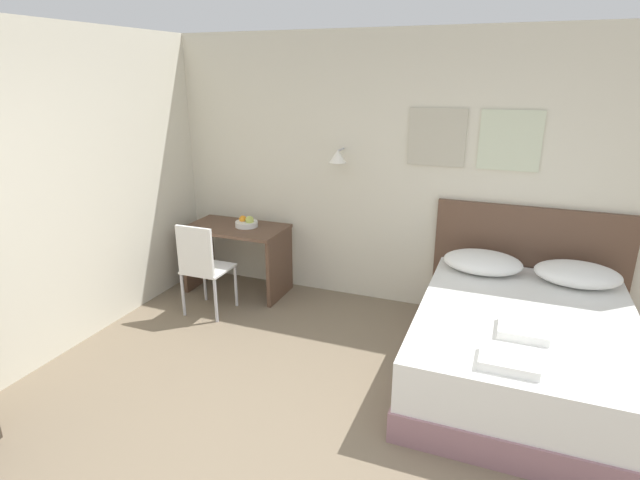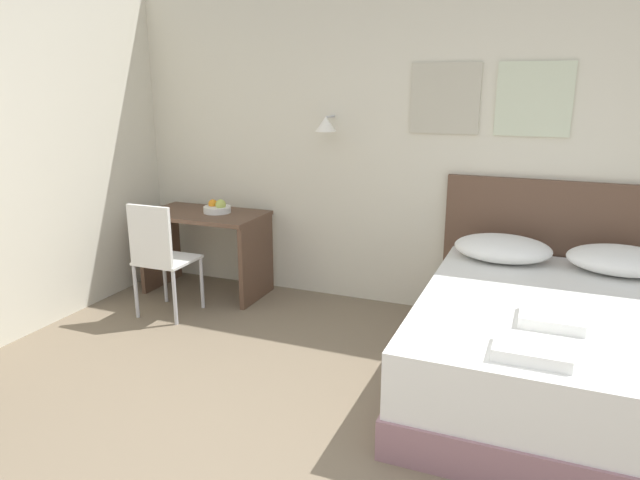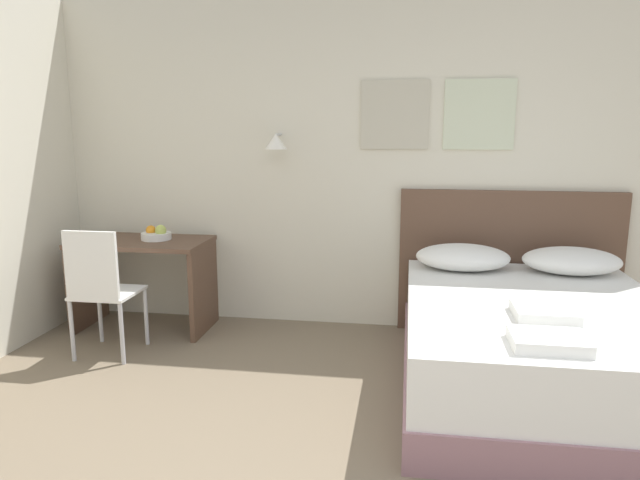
{
  "view_description": "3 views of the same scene",
  "coord_description": "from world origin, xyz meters",
  "px_view_note": "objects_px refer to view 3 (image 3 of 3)",
  "views": [
    {
      "loc": [
        1.04,
        -1.91,
        2.27
      ],
      "look_at": [
        -0.33,
        1.57,
        1.0
      ],
      "focal_mm": 28.0,
      "sensor_mm": 36.0,
      "label": 1
    },
    {
      "loc": [
        1.15,
        -1.67,
        1.81
      ],
      "look_at": [
        -0.15,
        1.49,
        0.87
      ],
      "focal_mm": 32.0,
      "sensor_mm": 36.0,
      "label": 2
    },
    {
      "loc": [
        0.47,
        -1.74,
        1.6
      ],
      "look_at": [
        -0.09,
        1.83,
        0.89
      ],
      "focal_mm": 32.0,
      "sensor_mm": 36.0,
      "label": 3
    }
  ],
  "objects_px": {
    "pillow_right": "(571,261)",
    "fruit_bowl": "(156,234)",
    "pillow_left": "(463,257)",
    "folded_towel_mid_bed": "(548,341)",
    "bed": "(534,347)",
    "desk": "(143,268)",
    "headboard": "(508,263)",
    "desk_chair": "(100,284)",
    "folded_towel_near_foot": "(544,312)"
  },
  "relations": [
    {
      "from": "desk_chair",
      "to": "pillow_left",
      "type": "bearing_deg",
      "value": 14.5
    },
    {
      "from": "folded_towel_near_foot",
      "to": "pillow_right",
      "type": "bearing_deg",
      "value": 68.6
    },
    {
      "from": "pillow_left",
      "to": "folded_towel_near_foot",
      "type": "distance_m",
      "value": 1.1
    },
    {
      "from": "pillow_right",
      "to": "folded_towel_near_foot",
      "type": "relative_size",
      "value": 2.07
    },
    {
      "from": "pillow_right",
      "to": "desk_chair",
      "type": "height_order",
      "value": "desk_chair"
    },
    {
      "from": "bed",
      "to": "desk",
      "type": "height_order",
      "value": "desk"
    },
    {
      "from": "desk_chair",
      "to": "desk",
      "type": "bearing_deg",
      "value": 88.78
    },
    {
      "from": "desk",
      "to": "folded_towel_mid_bed",
      "type": "bearing_deg",
      "value": -28.14
    },
    {
      "from": "bed",
      "to": "folded_towel_mid_bed",
      "type": "height_order",
      "value": "folded_towel_mid_bed"
    },
    {
      "from": "bed",
      "to": "fruit_bowl",
      "type": "bearing_deg",
      "value": 164.64
    },
    {
      "from": "bed",
      "to": "desk",
      "type": "relative_size",
      "value": 1.96
    },
    {
      "from": "pillow_right",
      "to": "fruit_bowl",
      "type": "distance_m",
      "value": 3.14
    },
    {
      "from": "folded_towel_near_foot",
      "to": "folded_towel_mid_bed",
      "type": "height_order",
      "value": "same"
    },
    {
      "from": "bed",
      "to": "folded_towel_mid_bed",
      "type": "bearing_deg",
      "value": -98.23
    },
    {
      "from": "folded_towel_near_foot",
      "to": "desk",
      "type": "bearing_deg",
      "value": 160.14
    },
    {
      "from": "headboard",
      "to": "folded_towel_mid_bed",
      "type": "bearing_deg",
      "value": -93.47
    },
    {
      "from": "pillow_right",
      "to": "fruit_bowl",
      "type": "relative_size",
      "value": 2.88
    },
    {
      "from": "fruit_bowl",
      "to": "folded_towel_near_foot",
      "type": "bearing_deg",
      "value": -21.27
    },
    {
      "from": "folded_towel_mid_bed",
      "to": "bed",
      "type": "bearing_deg",
      "value": 81.77
    },
    {
      "from": "headboard",
      "to": "pillow_right",
      "type": "relative_size",
      "value": 2.49
    },
    {
      "from": "headboard",
      "to": "folded_towel_near_foot",
      "type": "xyz_separation_m",
      "value": [
        -0.03,
        -1.35,
        0.04
      ]
    },
    {
      "from": "pillow_left",
      "to": "pillow_right",
      "type": "height_order",
      "value": "same"
    },
    {
      "from": "desk",
      "to": "pillow_left",
      "type": "bearing_deg",
      "value": 0.35
    },
    {
      "from": "desk_chair",
      "to": "bed",
      "type": "bearing_deg",
      "value": -1.75
    },
    {
      "from": "desk",
      "to": "fruit_bowl",
      "type": "bearing_deg",
      "value": 19.21
    },
    {
      "from": "pillow_right",
      "to": "fruit_bowl",
      "type": "xyz_separation_m",
      "value": [
        -3.13,
        0.02,
        0.1
      ]
    },
    {
      "from": "pillow_right",
      "to": "bed",
      "type": "bearing_deg",
      "value": -117.2
    },
    {
      "from": "desk",
      "to": "fruit_bowl",
      "type": "xyz_separation_m",
      "value": [
        0.11,
        0.04,
        0.27
      ]
    },
    {
      "from": "desk_chair",
      "to": "folded_towel_near_foot",
      "type": "bearing_deg",
      "value": -7.84
    },
    {
      "from": "pillow_left",
      "to": "desk",
      "type": "height_order",
      "value": "pillow_left"
    },
    {
      "from": "folded_towel_near_foot",
      "to": "fruit_bowl",
      "type": "bearing_deg",
      "value": 158.73
    },
    {
      "from": "pillow_left",
      "to": "folded_towel_mid_bed",
      "type": "relative_size",
      "value": 1.93
    },
    {
      "from": "headboard",
      "to": "desk_chair",
      "type": "height_order",
      "value": "headboard"
    },
    {
      "from": "pillow_right",
      "to": "folded_towel_mid_bed",
      "type": "relative_size",
      "value": 1.93
    },
    {
      "from": "desk",
      "to": "desk_chair",
      "type": "xyz_separation_m",
      "value": [
        -0.01,
        -0.63,
        0.04
      ]
    },
    {
      "from": "folded_towel_mid_bed",
      "to": "desk_chair",
      "type": "xyz_separation_m",
      "value": [
        -2.77,
        0.84,
        -0.07
      ]
    },
    {
      "from": "pillow_left",
      "to": "pillow_right",
      "type": "distance_m",
      "value": 0.76
    },
    {
      "from": "headboard",
      "to": "folded_towel_mid_bed",
      "type": "xyz_separation_m",
      "value": [
        -0.11,
        -1.8,
        0.04
      ]
    },
    {
      "from": "headboard",
      "to": "folded_towel_near_foot",
      "type": "height_order",
      "value": "headboard"
    },
    {
      "from": "desk",
      "to": "fruit_bowl",
      "type": "distance_m",
      "value": 0.29
    },
    {
      "from": "pillow_left",
      "to": "desk",
      "type": "relative_size",
      "value": 0.65
    },
    {
      "from": "bed",
      "to": "pillow_right",
      "type": "relative_size",
      "value": 3.0
    },
    {
      "from": "pillow_right",
      "to": "folded_towel_mid_bed",
      "type": "xyz_separation_m",
      "value": [
        -0.49,
        -1.49,
        -0.06
      ]
    },
    {
      "from": "pillow_left",
      "to": "folded_towel_near_foot",
      "type": "bearing_deg",
      "value": -71.48
    },
    {
      "from": "fruit_bowl",
      "to": "pillow_left",
      "type": "bearing_deg",
      "value": -0.54
    },
    {
      "from": "fruit_bowl",
      "to": "bed",
      "type": "bearing_deg",
      "value": -15.36
    },
    {
      "from": "folded_towel_mid_bed",
      "to": "fruit_bowl",
      "type": "height_order",
      "value": "fruit_bowl"
    },
    {
      "from": "desk",
      "to": "pillow_right",
      "type": "bearing_deg",
      "value": 0.27
    },
    {
      "from": "folded_towel_near_foot",
      "to": "desk_chair",
      "type": "relative_size",
      "value": 0.35
    },
    {
      "from": "folded_towel_near_foot",
      "to": "folded_towel_mid_bed",
      "type": "relative_size",
      "value": 0.94
    }
  ]
}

